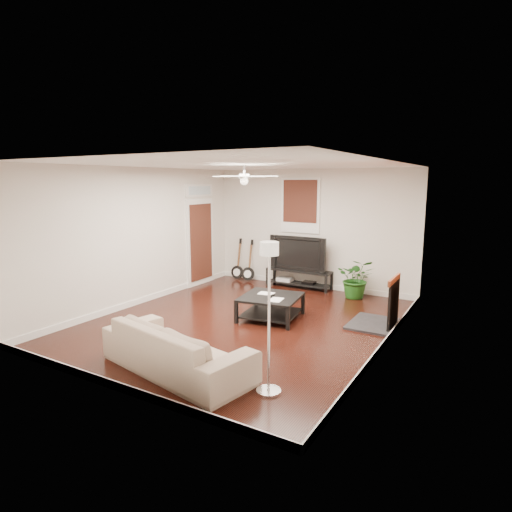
{
  "coord_description": "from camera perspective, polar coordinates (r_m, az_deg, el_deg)",
  "views": [
    {
      "loc": [
        3.93,
        -6.27,
        2.52
      ],
      "look_at": [
        0.0,
        0.4,
        1.15
      ],
      "focal_mm": 29.8,
      "sensor_mm": 36.0,
      "label": 1
    }
  ],
  "objects": [
    {
      "name": "tv_stand",
      "position": [
        10.22,
        5.77,
        -3.03
      ],
      "size": [
        1.57,
        0.42,
        0.44
      ],
      "primitive_type": "cube",
      "color": "black",
      "rests_on": "floor"
    },
    {
      "name": "door_left",
      "position": [
        10.45,
        -7.47,
        2.96
      ],
      "size": [
        0.08,
        1.0,
        2.5
      ],
      "primitive_type": "cube",
      "color": "white",
      "rests_on": "wall_left"
    },
    {
      "name": "guitar_left",
      "position": [
        10.95,
        -2.55,
        -0.43
      ],
      "size": [
        0.35,
        0.27,
        1.07
      ],
      "primitive_type": null,
      "rotation": [
        0.0,
        0.0,
        0.11
      ],
      "color": "black",
      "rests_on": "floor"
    },
    {
      "name": "fireplace",
      "position": [
        7.76,
        16.57,
        -5.8
      ],
      "size": [
        0.8,
        1.1,
        0.92
      ],
      "primitive_type": "cube",
      "color": "black",
      "rests_on": "floor"
    },
    {
      "name": "ceiling_fan",
      "position": [
        7.41,
        -1.6,
        10.65
      ],
      "size": [
        1.24,
        1.24,
        0.32
      ],
      "primitive_type": null,
      "color": "white",
      "rests_on": "ceiling"
    },
    {
      "name": "window_back",
      "position": [
        10.18,
        5.94,
        6.76
      ],
      "size": [
        1.0,
        0.06,
        1.3
      ],
      "primitive_type": "cube",
      "color": "#3C1810",
      "rests_on": "wall_back"
    },
    {
      "name": "floor_lamp",
      "position": [
        5.03,
        1.75,
        -8.46
      ],
      "size": [
        0.36,
        0.36,
        1.85
      ],
      "primitive_type": null,
      "rotation": [
        0.0,
        0.0,
        -0.19
      ],
      "color": "silver",
      "rests_on": "floor"
    },
    {
      "name": "potted_plant",
      "position": [
        9.47,
        13.35,
        -2.93
      ],
      "size": [
        0.93,
        0.85,
        0.88
      ],
      "primitive_type": "imported",
      "rotation": [
        0.0,
        0.0,
        0.23
      ],
      "color": "#1C5317",
      "rests_on": "floor"
    },
    {
      "name": "sofa",
      "position": [
        5.89,
        -10.62,
        -11.96
      ],
      "size": [
        2.39,
        1.29,
        0.66
      ],
      "primitive_type": "imported",
      "rotation": [
        0.0,
        0.0,
        2.95
      ],
      "color": "#C2AE91",
      "rests_on": "floor"
    },
    {
      "name": "tv",
      "position": [
        10.11,
        5.88,
        0.44
      ],
      "size": [
        1.41,
        0.18,
        0.81
      ],
      "primitive_type": "imported",
      "color": "black",
      "rests_on": "tv_stand"
    },
    {
      "name": "guitar_right",
      "position": [
        10.74,
        -1.07,
        -0.62
      ],
      "size": [
        0.37,
        0.3,
        1.07
      ],
      "primitive_type": null,
      "rotation": [
        0.0,
        0.0,
        0.21
      ],
      "color": "black",
      "rests_on": "floor"
    },
    {
      "name": "brick_accent",
      "position": [
        7.5,
        19.05,
        0.89
      ],
      "size": [
        0.02,
        2.2,
        2.8
      ],
      "primitive_type": "cube",
      "color": "#B06039",
      "rests_on": "floor"
    },
    {
      "name": "room",
      "position": [
        7.49,
        -1.55,
        1.43
      ],
      "size": [
        5.01,
        6.01,
        2.81
      ],
      "color": "black",
      "rests_on": "ground"
    },
    {
      "name": "coffee_table",
      "position": [
        7.92,
        2.0,
        -6.88
      ],
      "size": [
        1.18,
        1.18,
        0.43
      ],
      "primitive_type": "cube",
      "rotation": [
        0.0,
        0.0,
        0.16
      ],
      "color": "black",
      "rests_on": "floor"
    }
  ]
}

